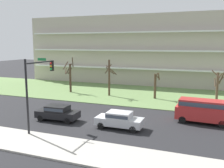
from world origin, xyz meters
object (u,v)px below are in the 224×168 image
Objects in this scene: traffic_signal_mast at (36,83)px; tree_far_left at (70,75)px; tree_left at (109,77)px; tree_right at (218,86)px; van_red_center_left at (203,109)px; tree_center at (155,85)px; sedan_black_near_left at (58,112)px; sedan_silver_center_right at (119,119)px.

tree_far_left is at bearing 111.67° from traffic_signal_mast.
tree_left is 1.20× the size of tree_right.
van_red_center_left is at bearing -33.12° from tree_left.
van_red_center_left is at bearing -98.83° from tree_right.
tree_center is 0.84× the size of tree_right.
van_red_center_left is at bearing -54.27° from tree_center.
van_red_center_left reaches higher than sedan_black_near_left.
van_red_center_left is 16.17m from traffic_signal_mast.
tree_left is at bearing -3.68° from tree_far_left.
van_red_center_left is at bearing 31.41° from sedan_silver_center_right.
van_red_center_left is 8.50m from sedan_silver_center_right.
tree_far_left is at bearing -21.06° from van_red_center_left.
traffic_signal_mast reaches higher than van_red_center_left.
tree_left is (7.02, -0.45, 0.17)m from tree_far_left.
tree_right is at bearing -4.63° from tree_center.
traffic_signal_mast is (-13.84, -7.79, 3.02)m from van_red_center_left.
sedan_silver_center_right is 0.67× the size of traffic_signal_mast.
sedan_silver_center_right is (-8.55, -13.24, -1.60)m from tree_right.
sedan_black_near_left is 0.68× the size of traffic_signal_mast.
tree_far_left is 1.29× the size of sedan_silver_center_right.
tree_far_left is 1.49× the size of tree_center.
van_red_center_left is (6.76, -9.40, -0.62)m from tree_center.
tree_center is at bearing 175.37° from tree_right.
traffic_signal_mast reaches higher than tree_left.
van_red_center_left is at bearing 29.39° from traffic_signal_mast.
tree_far_left is 0.87× the size of traffic_signal_mast.
tree_right reaches higher than sedan_black_near_left.
sedan_silver_center_right is at bearing 35.32° from van_red_center_left.
traffic_signal_mast reaches higher than sedan_black_near_left.
tree_far_left is at bearing 176.32° from tree_left.
sedan_silver_center_right is (6.43, -13.39, -2.08)m from tree_left.
sedan_black_near_left is 14.65m from van_red_center_left.
tree_center is 18.75m from traffic_signal_mast.
traffic_signal_mast reaches higher than tree_right.
tree_right is 0.69× the size of traffic_signal_mast.
tree_center is 0.72× the size of van_red_center_left.
tree_far_left is at bearing 112.87° from sedan_black_near_left.
sedan_black_near_left is at bearing -64.11° from tree_far_left.
tree_center is (13.89, 0.06, -0.76)m from tree_far_left.
tree_left reaches higher than tree_right.
sedan_silver_center_right is 8.22m from traffic_signal_mast.
tree_left is 1.43× the size of tree_center.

